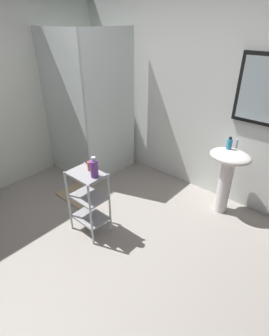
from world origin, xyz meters
TOP-DOWN VIEW (x-y plane):
  - ground_plane at (0.00, 0.00)m, footprint 4.20×4.20m
  - wall_back at (0.01, 1.85)m, footprint 4.20×0.14m
  - shower_stall at (-1.23, 1.18)m, footprint 0.92×0.92m
  - pedestal_sink at (0.72, 1.52)m, footprint 0.46×0.37m
  - sink_faucet at (0.72, 1.64)m, footprint 0.03×0.03m
  - storage_cart at (-0.21, 0.23)m, footprint 0.38×0.28m
  - hand_soap_bottle at (0.67, 1.56)m, footprint 0.06×0.06m
  - conditioner_bottle_purple at (-0.09, 0.25)m, footprint 0.08×0.08m
  - rinse_cup at (-0.22, 0.31)m, footprint 0.06×0.06m
  - bath_mat at (-0.80, 0.57)m, footprint 0.60×0.40m

SIDE VIEW (x-z plane):
  - ground_plane at x=0.00m, z-range -0.02..0.00m
  - bath_mat at x=-0.80m, z-range 0.00..0.02m
  - storage_cart at x=-0.21m, z-range 0.07..0.81m
  - shower_stall at x=-1.23m, z-range -0.54..1.46m
  - pedestal_sink at x=0.72m, z-range 0.17..0.98m
  - rinse_cup at x=-0.22m, z-range 0.74..0.83m
  - conditioner_bottle_purple at x=-0.09m, z-range 0.73..0.94m
  - sink_faucet at x=0.72m, z-range 0.81..0.91m
  - hand_soap_bottle at x=0.67m, z-range 0.80..0.94m
  - wall_back at x=0.01m, z-range 0.00..2.50m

